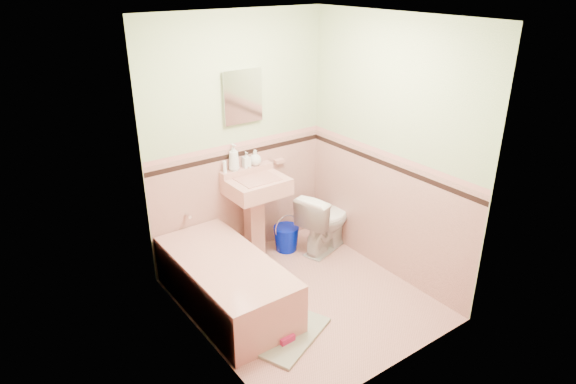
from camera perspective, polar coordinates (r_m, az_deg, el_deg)
floor at (r=4.84m, az=1.77°, el=-11.88°), size 2.20×2.20×0.00m
ceiling at (r=3.94m, az=2.25°, el=19.09°), size 2.20×2.20×0.00m
wall_back at (r=5.09m, az=-5.64°, el=5.72°), size 2.50×0.00×2.50m
wall_front at (r=3.51m, az=13.04°, el=-3.51°), size 2.50×0.00×2.50m
wall_left at (r=3.75m, az=-10.20°, el=-1.39°), size 0.00×2.50×2.50m
wall_right at (r=4.87m, az=11.36°, el=4.52°), size 0.00×2.50×2.50m
wainscot_back at (r=5.32m, az=-5.29°, el=-0.97°), size 2.00×0.00×2.00m
wainscot_front at (r=3.85m, az=12.00°, el=-12.06°), size 2.00×0.00×2.00m
wainscot_left at (r=4.07m, az=-9.38°, el=-9.64°), size 0.00×2.20×2.20m
wainscot_right at (r=5.11m, az=10.69°, el=-2.39°), size 0.00×2.20×2.20m
accent_back at (r=5.12m, az=-5.47°, el=4.29°), size 2.00×0.00×2.00m
accent_front at (r=3.58m, az=12.64°, el=-5.25°), size 2.00×0.00×2.00m
accent_left at (r=3.82m, az=-9.82°, el=-3.09°), size 0.00×2.20×2.20m
accent_right at (r=4.90m, az=11.09°, el=3.05°), size 0.00×2.20×2.20m
cap_back at (r=5.09m, az=-5.52°, el=5.35°), size 2.00×0.00×2.00m
cap_front at (r=3.53m, az=12.78°, el=-3.84°), size 2.00×0.00×2.00m
cap_left at (r=3.77m, az=-9.92°, el=-1.73°), size 0.00×2.20×2.20m
cap_right at (r=4.87m, az=11.19°, el=4.14°), size 0.00×2.20×2.20m
bathtub at (r=4.66m, az=-6.99°, el=-10.28°), size 0.70×1.50×0.45m
tub_faucet at (r=5.02m, az=-11.26°, el=-2.57°), size 0.04×0.12×0.04m
sink at (r=5.23m, az=-3.48°, el=-3.10°), size 0.58×0.48×0.92m
sink_faucet at (r=5.14m, az=-4.45°, el=2.37°), size 0.02×0.02×0.10m
medicine_cabinet at (r=4.97m, az=-5.16°, el=10.68°), size 0.40×0.04×0.50m
soap_dish at (r=5.40m, az=-0.99°, el=3.52°), size 0.11×0.06×0.04m
soap_bottle_left at (r=5.04m, az=-6.14°, el=3.90°), size 0.11×0.11×0.27m
soap_bottle_mid at (r=5.13m, az=-4.72°, el=3.65°), size 0.08×0.08×0.16m
soap_bottle_right at (r=5.18m, az=-3.73°, el=3.89°), size 0.14×0.14×0.16m
tube at (r=5.02m, az=-7.14°, el=2.83°), size 0.05×0.05×0.12m
toilet at (r=5.46m, az=4.18°, el=-3.26°), size 0.75×0.57×0.68m
bucket at (r=5.53m, az=-0.19°, el=-5.23°), size 0.34×0.34×0.28m
bath_mat at (r=4.42m, az=-0.16°, el=-15.65°), size 0.84×0.72×0.03m
shoe at (r=4.30m, az=-0.14°, el=-16.22°), size 0.14×0.07×0.05m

